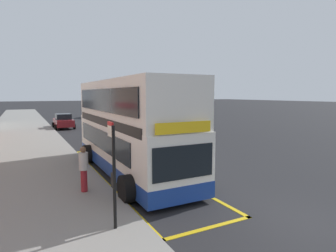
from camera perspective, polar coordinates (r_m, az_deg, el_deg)
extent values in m
plane|color=black|center=(38.02, -16.89, 0.51)|extent=(260.00, 260.00, 0.00)
cube|color=gray|center=(37.37, -27.49, 0.06)|extent=(6.00, 76.00, 0.14)
cube|color=white|center=(13.70, -7.84, -3.77)|extent=(2.52, 10.18, 2.30)
cube|color=white|center=(13.48, -7.97, 5.05)|extent=(2.49, 9.98, 1.90)
cube|color=navy|center=(13.87, -7.78, -7.22)|extent=(2.54, 10.20, 0.60)
cube|color=black|center=(13.54, -7.91, 1.11)|extent=(2.55, 9.37, 0.36)
cube|color=black|center=(13.66, -13.49, -2.64)|extent=(0.04, 8.15, 0.90)
cube|color=black|center=(13.11, -13.27, 5.12)|extent=(0.04, 8.96, 1.00)
cube|color=black|center=(9.10, 3.21, -7.34)|extent=(2.22, 0.04, 1.10)
cube|color=yellow|center=(8.90, 3.26, -0.32)|extent=(2.02, 0.04, 0.36)
cylinder|color=black|center=(10.12, -7.91, -12.45)|extent=(0.56, 1.00, 1.00)
cylinder|color=black|center=(11.26, 5.34, -10.43)|extent=(0.56, 1.00, 1.00)
cylinder|color=black|center=(16.15, -15.72, -5.45)|extent=(0.56, 1.00, 1.00)
cylinder|color=black|center=(16.89, -6.70, -4.73)|extent=(0.56, 1.00, 1.00)
cube|color=gold|center=(13.41, -13.47, -10.01)|extent=(0.16, 12.79, 0.01)
cube|color=gold|center=(14.38, -1.81, -8.70)|extent=(0.16, 12.79, 0.01)
cube|color=gold|center=(8.55, 8.31, -19.71)|extent=(3.13, 0.16, 0.01)
cube|color=gold|center=(19.72, -13.81, -4.72)|extent=(3.13, 0.16, 0.01)
cylinder|color=black|center=(7.77, -10.81, -10.26)|extent=(0.09, 0.09, 2.82)
cube|color=silver|center=(7.76, -11.55, -1.02)|extent=(0.05, 0.42, 0.30)
cube|color=red|center=(7.73, -11.58, 0.45)|extent=(0.05, 0.42, 0.10)
cube|color=black|center=(7.90, -11.00, -10.82)|extent=(0.06, 0.28, 0.40)
cube|color=navy|center=(46.52, -15.31, 2.41)|extent=(1.76, 4.20, 0.72)
cube|color=black|center=(46.38, -15.30, 3.22)|extent=(1.52, 1.90, 0.60)
cylinder|color=black|center=(47.63, -16.73, 2.02)|extent=(0.22, 0.60, 0.60)
cylinder|color=black|center=(48.02, -14.54, 2.12)|extent=(0.22, 0.60, 0.60)
cylinder|color=black|center=(45.08, -16.10, 1.81)|extent=(0.22, 0.60, 0.60)
cylinder|color=black|center=(45.49, -13.79, 1.91)|extent=(0.22, 0.60, 0.60)
cube|color=maroon|center=(33.16, -20.41, 0.69)|extent=(1.76, 4.20, 0.72)
cube|color=black|center=(33.00, -20.43, 1.81)|extent=(1.52, 1.90, 0.60)
cylinder|color=black|center=(34.38, -22.20, 0.20)|extent=(0.22, 0.60, 0.60)
cylinder|color=black|center=(34.60, -19.12, 0.36)|extent=(0.22, 0.60, 0.60)
cylinder|color=black|center=(31.80, -21.75, -0.25)|extent=(0.22, 0.60, 0.60)
cylinder|color=black|center=(32.04, -18.43, -0.08)|extent=(0.22, 0.60, 0.60)
cylinder|color=maroon|center=(11.17, -16.62, -10.54)|extent=(0.24, 0.24, 0.83)
cylinder|color=#B7B2AD|center=(10.98, -16.74, -6.83)|extent=(0.34, 0.34, 0.66)
sphere|color=brown|center=(10.89, -16.82, -4.59)|extent=(0.22, 0.22, 0.22)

